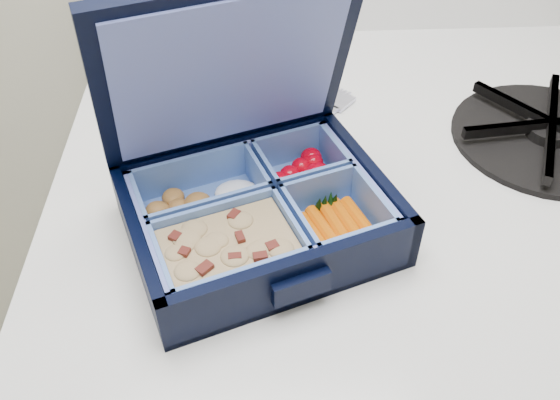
{
  "coord_description": "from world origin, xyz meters",
  "views": [
    {
      "loc": [
        -0.74,
        1.21,
        1.29
      ],
      "look_at": [
        -0.72,
        1.56,
        0.95
      ],
      "focal_mm": 38.0,
      "sensor_mm": 36.0,
      "label": 1
    }
  ],
  "objects_px": {
    "bento_box": "(259,214)",
    "fork": "(293,140)",
    "burner_grate": "(550,129)",
    "stove": "(340,385)"
  },
  "relations": [
    {
      "from": "bento_box",
      "to": "fork",
      "type": "xyz_separation_m",
      "value": [
        0.04,
        0.13,
        -0.02
      ]
    },
    {
      "from": "burner_grate",
      "to": "fork",
      "type": "relative_size",
      "value": 1.03
    },
    {
      "from": "bento_box",
      "to": "fork",
      "type": "height_order",
      "value": "bento_box"
    },
    {
      "from": "burner_grate",
      "to": "bento_box",
      "type": "bearing_deg",
      "value": -157.94
    },
    {
      "from": "bento_box",
      "to": "fork",
      "type": "distance_m",
      "value": 0.13
    },
    {
      "from": "burner_grate",
      "to": "fork",
      "type": "bearing_deg",
      "value": 178.18
    },
    {
      "from": "stove",
      "to": "fork",
      "type": "relative_size",
      "value": 5.0
    },
    {
      "from": "stove",
      "to": "fork",
      "type": "height_order",
      "value": "fork"
    },
    {
      "from": "stove",
      "to": "bento_box",
      "type": "bearing_deg",
      "value": -134.58
    },
    {
      "from": "bento_box",
      "to": "burner_grate",
      "type": "xyz_separation_m",
      "value": [
        0.29,
        0.12,
        -0.01
      ]
    }
  ]
}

